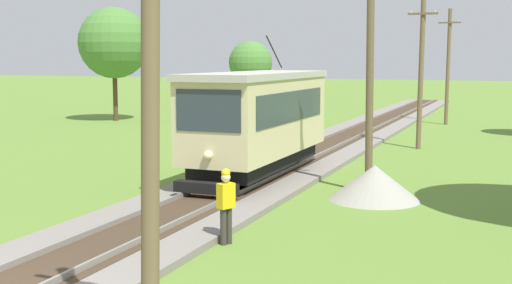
% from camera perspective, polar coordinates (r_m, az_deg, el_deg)
% --- Properties ---
extents(red_tram, '(2.60, 8.54, 4.79)m').
position_cam_1_polar(red_tram, '(23.04, 0.19, 2.03)').
color(red_tram, beige).
rests_on(red_tram, rail_right).
extents(utility_pole_foreground, '(1.40, 0.54, 7.73)m').
position_cam_1_polar(utility_pole_foreground, '(8.49, -9.16, 5.01)').
color(utility_pole_foreground, brown).
rests_on(utility_pole_foreground, ground).
extents(utility_pole_near_tram, '(1.40, 0.59, 7.96)m').
position_cam_1_polar(utility_pole_near_tram, '(20.99, 9.86, 6.57)').
color(utility_pole_near_tram, brown).
rests_on(utility_pole_near_tram, ground).
extents(utility_pole_mid, '(1.40, 0.57, 7.27)m').
position_cam_1_polar(utility_pole_mid, '(32.38, 14.12, 6.03)').
color(utility_pole_mid, brown).
rests_on(utility_pole_mid, ground).
extents(utility_pole_far, '(1.40, 0.58, 7.52)m').
position_cam_1_polar(utility_pole_far, '(44.94, 16.32, 6.39)').
color(utility_pole_far, brown).
rests_on(utility_pole_far, ground).
extents(gravel_pile, '(2.78, 2.78, 1.08)m').
position_cam_1_polar(gravel_pile, '(20.37, 10.23, -3.48)').
color(gravel_pile, '#9E998E').
rests_on(gravel_pile, ground).
extents(track_worker, '(0.39, 0.45, 1.78)m').
position_cam_1_polar(track_worker, '(15.23, -2.62, -5.28)').
color(track_worker, '#38332D').
rests_on(track_worker, ground).
extents(tree_left_far, '(4.89, 4.89, 7.83)m').
position_cam_1_polar(tree_left_far, '(46.75, -12.22, 8.40)').
color(tree_left_far, '#4C3823').
rests_on(tree_left_far, ground).
extents(tree_right_far, '(3.88, 3.88, 5.88)m').
position_cam_1_polar(tree_right_far, '(58.71, -0.48, 6.88)').
color(tree_right_far, '#4C3823').
rests_on(tree_right_far, ground).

